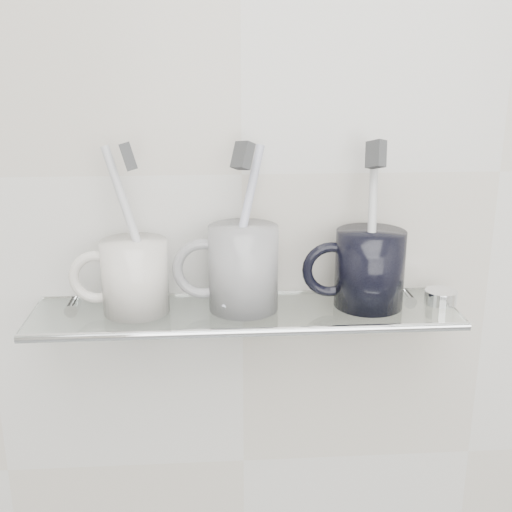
{
  "coord_description": "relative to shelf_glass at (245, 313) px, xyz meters",
  "views": [
    {
      "loc": [
        -0.04,
        0.34,
        1.38
      ],
      "look_at": [
        0.01,
        1.04,
        1.17
      ],
      "focal_mm": 45.0,
      "sensor_mm": 36.0,
      "label": 1
    }
  ],
  "objects": [
    {
      "name": "wall_back",
      "position": [
        0.0,
        0.06,
        0.15
      ],
      "size": [
        2.5,
        0.0,
        2.5
      ],
      "primitive_type": "plane",
      "rotation": [
        1.57,
        0.0,
        0.0
      ],
      "color": "beige",
      "rests_on": "ground"
    },
    {
      "name": "shelf_glass",
      "position": [
        0.0,
        0.0,
        0.0
      ],
      "size": [
        0.5,
        0.12,
        0.01
      ],
      "primitive_type": "cube",
      "color": "silver",
      "rests_on": "wall_back"
    },
    {
      "name": "shelf_rail",
      "position": [
        0.0,
        -0.06,
        0.0
      ],
      "size": [
        0.5,
        0.01,
        0.01
      ],
      "primitive_type": "cylinder",
      "rotation": [
        0.0,
        1.57,
        0.0
      ],
      "color": "silver",
      "rests_on": "shelf_glass"
    },
    {
      "name": "bracket_left",
      "position": [
        -0.21,
        0.05,
        -0.01
      ],
      "size": [
        0.02,
        0.03,
        0.02
      ],
      "primitive_type": "cylinder",
      "rotation": [
        1.57,
        0.0,
        0.0
      ],
      "color": "silver",
      "rests_on": "wall_back"
    },
    {
      "name": "bracket_right",
      "position": [
        0.21,
        0.05,
        -0.01
      ],
      "size": [
        0.02,
        0.03,
        0.02
      ],
      "primitive_type": "cylinder",
      "rotation": [
        1.57,
        0.0,
        0.0
      ],
      "color": "silver",
      "rests_on": "wall_back"
    },
    {
      "name": "mug_left",
      "position": [
        -0.13,
        0.0,
        0.05
      ],
      "size": [
        0.08,
        0.08,
        0.09
      ],
      "primitive_type": "cylinder",
      "rotation": [
        0.0,
        0.0,
        -0.03
      ],
      "color": "silver",
      "rests_on": "shelf_glass"
    },
    {
      "name": "mug_left_handle",
      "position": [
        -0.17,
        0.0,
        0.05
      ],
      "size": [
        0.06,
        0.01,
        0.06
      ],
      "primitive_type": "torus",
      "rotation": [
        1.57,
        0.0,
        0.0
      ],
      "color": "silver",
      "rests_on": "mug_left"
    },
    {
      "name": "toothbrush_left",
      "position": [
        -0.13,
        0.0,
        0.1
      ],
      "size": [
        0.06,
        0.03,
        0.19
      ],
      "primitive_type": "cylinder",
      "rotation": [
        -0.16,
        -0.26,
        0.17
      ],
      "color": "#BABABA",
      "rests_on": "mug_left"
    },
    {
      "name": "bristles_left",
      "position": [
        -0.13,
        0.0,
        0.19
      ],
      "size": [
        0.02,
        0.03,
        0.04
      ],
      "primitive_type": "cube",
      "rotation": [
        -0.16,
        -0.26,
        0.17
      ],
      "color": "#373839",
      "rests_on": "toothbrush_left"
    },
    {
      "name": "mug_center",
      "position": [
        -0.0,
        0.0,
        0.05
      ],
      "size": [
        0.1,
        0.1,
        0.1
      ],
      "primitive_type": "cylinder",
      "rotation": [
        0.0,
        0.0,
        -0.36
      ],
      "color": "silver",
      "rests_on": "shelf_glass"
    },
    {
      "name": "mug_center_handle",
      "position": [
        -0.05,
        0.0,
        0.05
      ],
      "size": [
        0.07,
        0.01,
        0.07
      ],
      "primitive_type": "torus",
      "rotation": [
        1.57,
        0.0,
        0.0
      ],
      "color": "silver",
      "rests_on": "mug_center"
    },
    {
      "name": "toothbrush_center",
      "position": [
        -0.0,
        0.0,
        0.1
      ],
      "size": [
        0.06,
        0.07,
        0.18
      ],
      "primitive_type": "cylinder",
      "rotation": [
        -0.13,
        0.38,
        0.6
      ],
      "color": "#A9ACCF",
      "rests_on": "mug_center"
    },
    {
      "name": "bristles_center",
      "position": [
        -0.0,
        0.0,
        0.19
      ],
      "size": [
        0.03,
        0.03,
        0.03
      ],
      "primitive_type": "cube",
      "rotation": [
        -0.13,
        0.38,
        0.6
      ],
      "color": "#373839",
      "rests_on": "toothbrush_center"
    },
    {
      "name": "mug_right",
      "position": [
        0.15,
        0.0,
        0.05
      ],
      "size": [
        0.09,
        0.09,
        0.09
      ],
      "primitive_type": "cylinder",
      "rotation": [
        0.0,
        0.0,
        0.14
      ],
      "color": "black",
      "rests_on": "shelf_glass"
    },
    {
      "name": "mug_right_handle",
      "position": [
        0.1,
        0.0,
        0.05
      ],
      "size": [
        0.07,
        0.01,
        0.07
      ],
      "primitive_type": "torus",
      "rotation": [
        1.57,
        0.0,
        0.0
      ],
      "color": "black",
      "rests_on": "mug_right"
    },
    {
      "name": "toothbrush_right",
      "position": [
        0.15,
        0.0,
        0.1
      ],
      "size": [
        0.03,
        0.07,
        0.18
      ],
      "primitive_type": "cylinder",
      "rotation": [
        -0.25,
        0.21,
        0.5
      ],
      "color": "beige",
      "rests_on": "mug_right"
    },
    {
      "name": "bristles_right",
      "position": [
        0.15,
        0.0,
        0.19
      ],
      "size": [
        0.02,
        0.03,
        0.04
      ],
      "primitive_type": "cube",
      "rotation": [
        -0.25,
        0.21,
        0.5
      ],
      "color": "#373839",
      "rests_on": "toothbrush_right"
    },
    {
      "name": "chrome_cap",
      "position": [
        0.24,
        0.0,
        0.01
      ],
      "size": [
        0.04,
        0.04,
        0.02
      ],
      "primitive_type": "cylinder",
      "color": "silver",
      "rests_on": "shelf_glass"
    }
  ]
}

